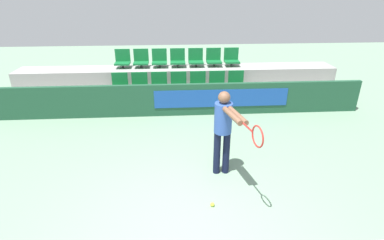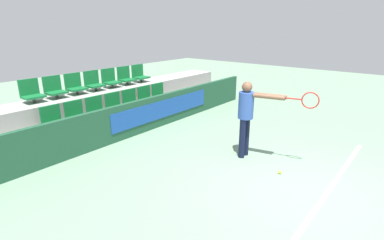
{
  "view_description": "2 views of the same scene",
  "coord_description": "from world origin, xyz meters",
  "px_view_note": "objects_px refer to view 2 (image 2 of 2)",
  "views": [
    {
      "loc": [
        -0.17,
        -3.26,
        3.29
      ],
      "look_at": [
        0.22,
        2.58,
        0.64
      ],
      "focal_mm": 28.0,
      "sensor_mm": 36.0,
      "label": 1
    },
    {
      "loc": [
        -4.65,
        -1.35,
        2.75
      ],
      "look_at": [
        0.53,
        2.82,
        0.6
      ],
      "focal_mm": 28.0,
      "sensor_mm": 36.0,
      "label": 2
    }
  ],
  "objects_px": {
    "stadium_chair_13": "(140,75)",
    "stadium_chair_4": "(131,101)",
    "stadium_chair_1": "(76,114)",
    "stadium_chair_12": "(126,77)",
    "stadium_chair_8": "(54,89)",
    "stadium_chair_5": "(146,97)",
    "stadium_chair_10": "(94,82)",
    "stadium_chair_7": "(31,93)",
    "stadium_chair_3": "(115,105)",
    "tennis_ball": "(280,172)",
    "stadium_chair_2": "(97,109)",
    "stadium_chair_9": "(75,85)",
    "tennis_player": "(249,112)",
    "stadium_chair_11": "(110,79)",
    "stadium_chair_6": "(160,94)",
    "stadium_chair_0": "(53,120)"
  },
  "relations": [
    {
      "from": "stadium_chair_10",
      "to": "stadium_chair_7",
      "type": "bearing_deg",
      "value": 180.0
    },
    {
      "from": "stadium_chair_1",
      "to": "stadium_chair_7",
      "type": "distance_m",
      "value": 1.15
    },
    {
      "from": "stadium_chair_9",
      "to": "stadium_chair_11",
      "type": "xyz_separation_m",
      "value": [
        1.11,
        0.0,
        0.0
      ]
    },
    {
      "from": "tennis_player",
      "to": "stadium_chair_8",
      "type": "bearing_deg",
      "value": 99.55
    },
    {
      "from": "stadium_chair_4",
      "to": "stadium_chair_9",
      "type": "bearing_deg",
      "value": 141.74
    },
    {
      "from": "stadium_chair_0",
      "to": "stadium_chair_12",
      "type": "height_order",
      "value": "stadium_chair_12"
    },
    {
      "from": "stadium_chair_1",
      "to": "stadium_chair_8",
      "type": "distance_m",
      "value": 1.01
    },
    {
      "from": "tennis_player",
      "to": "stadium_chair_3",
      "type": "bearing_deg",
      "value": 88.51
    },
    {
      "from": "stadium_chair_3",
      "to": "tennis_player",
      "type": "distance_m",
      "value": 3.63
    },
    {
      "from": "stadium_chair_2",
      "to": "stadium_chair_8",
      "type": "xyz_separation_m",
      "value": [
        -0.56,
        0.88,
        0.49
      ]
    },
    {
      "from": "stadium_chair_1",
      "to": "tennis_ball",
      "type": "relative_size",
      "value": 8.22
    },
    {
      "from": "stadium_chair_8",
      "to": "stadium_chair_5",
      "type": "bearing_deg",
      "value": -21.52
    },
    {
      "from": "stadium_chair_5",
      "to": "stadium_chair_11",
      "type": "height_order",
      "value": "stadium_chair_11"
    },
    {
      "from": "stadium_chair_11",
      "to": "tennis_player",
      "type": "bearing_deg",
      "value": -87.88
    },
    {
      "from": "stadium_chair_7",
      "to": "stadium_chair_12",
      "type": "distance_m",
      "value": 2.79
    },
    {
      "from": "stadium_chair_4",
      "to": "stadium_chair_13",
      "type": "relative_size",
      "value": 1.0
    },
    {
      "from": "stadium_chair_9",
      "to": "stadium_chair_12",
      "type": "distance_m",
      "value": 1.67
    },
    {
      "from": "stadium_chair_7",
      "to": "stadium_chair_11",
      "type": "height_order",
      "value": "same"
    },
    {
      "from": "stadium_chair_7",
      "to": "stadium_chair_12",
      "type": "relative_size",
      "value": 1.0
    },
    {
      "from": "stadium_chair_4",
      "to": "stadium_chair_13",
      "type": "distance_m",
      "value": 1.5
    },
    {
      "from": "tennis_player",
      "to": "stadium_chair_0",
      "type": "bearing_deg",
      "value": 111.05
    },
    {
      "from": "stadium_chair_2",
      "to": "stadium_chair_3",
      "type": "xyz_separation_m",
      "value": [
        0.56,
        0.0,
        0.0
      ]
    },
    {
      "from": "stadium_chair_8",
      "to": "stadium_chair_10",
      "type": "xyz_separation_m",
      "value": [
        1.11,
        0.0,
        0.0
      ]
    },
    {
      "from": "stadium_chair_3",
      "to": "tennis_ball",
      "type": "bearing_deg",
      "value": -84.61
    },
    {
      "from": "stadium_chair_7",
      "to": "stadium_chair_10",
      "type": "bearing_deg",
      "value": 0.0
    },
    {
      "from": "stadium_chair_1",
      "to": "stadium_chair_12",
      "type": "distance_m",
      "value": 2.45
    },
    {
      "from": "stadium_chair_3",
      "to": "stadium_chair_8",
      "type": "relative_size",
      "value": 1.0
    },
    {
      "from": "stadium_chair_1",
      "to": "stadium_chair_12",
      "type": "xyz_separation_m",
      "value": [
        2.23,
        0.88,
        0.49
      ]
    },
    {
      "from": "tennis_ball",
      "to": "stadium_chair_9",
      "type": "bearing_deg",
      "value": 100.41
    },
    {
      "from": "stadium_chair_13",
      "to": "stadium_chair_4",
      "type": "bearing_deg",
      "value": -141.74
    },
    {
      "from": "stadium_chair_9",
      "to": "tennis_player",
      "type": "distance_m",
      "value": 4.61
    },
    {
      "from": "stadium_chair_5",
      "to": "stadium_chair_8",
      "type": "relative_size",
      "value": 1.0
    },
    {
      "from": "stadium_chair_6",
      "to": "stadium_chair_4",
      "type": "bearing_deg",
      "value": 180.0
    },
    {
      "from": "stadium_chair_8",
      "to": "tennis_player",
      "type": "height_order",
      "value": "tennis_player"
    },
    {
      "from": "stadium_chair_2",
      "to": "stadium_chair_3",
      "type": "bearing_deg",
      "value": 0.0
    },
    {
      "from": "stadium_chair_2",
      "to": "tennis_ball",
      "type": "bearing_deg",
      "value": -77.58
    },
    {
      "from": "stadium_chair_1",
      "to": "stadium_chair_10",
      "type": "bearing_deg",
      "value": 38.26
    },
    {
      "from": "stadium_chair_10",
      "to": "stadium_chair_13",
      "type": "distance_m",
      "value": 1.67
    },
    {
      "from": "stadium_chair_4",
      "to": "stadium_chair_13",
      "type": "xyz_separation_m",
      "value": [
        1.11,
        0.88,
        0.49
      ]
    },
    {
      "from": "stadium_chair_5",
      "to": "stadium_chair_8",
      "type": "distance_m",
      "value": 2.45
    },
    {
      "from": "stadium_chair_12",
      "to": "tennis_player",
      "type": "height_order",
      "value": "tennis_player"
    },
    {
      "from": "stadium_chair_0",
      "to": "stadium_chair_8",
      "type": "height_order",
      "value": "stadium_chair_8"
    },
    {
      "from": "stadium_chair_2",
      "to": "tennis_ball",
      "type": "relative_size",
      "value": 8.22
    },
    {
      "from": "stadium_chair_3",
      "to": "stadium_chair_11",
      "type": "bearing_deg",
      "value": 57.63
    },
    {
      "from": "stadium_chair_3",
      "to": "stadium_chair_10",
      "type": "relative_size",
      "value": 1.0
    },
    {
      "from": "stadium_chair_1",
      "to": "stadium_chair_10",
      "type": "distance_m",
      "value": 1.5
    },
    {
      "from": "stadium_chair_1",
      "to": "stadium_chair_7",
      "type": "height_order",
      "value": "stadium_chair_7"
    },
    {
      "from": "tennis_ball",
      "to": "tennis_player",
      "type": "bearing_deg",
      "value": 71.18
    },
    {
      "from": "stadium_chair_10",
      "to": "tennis_player",
      "type": "distance_m",
      "value": 4.48
    },
    {
      "from": "stadium_chair_10",
      "to": "stadium_chair_9",
      "type": "bearing_deg",
      "value": 180.0
    }
  ]
}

